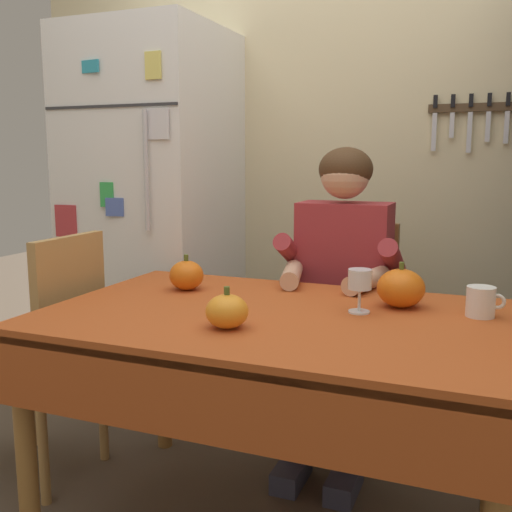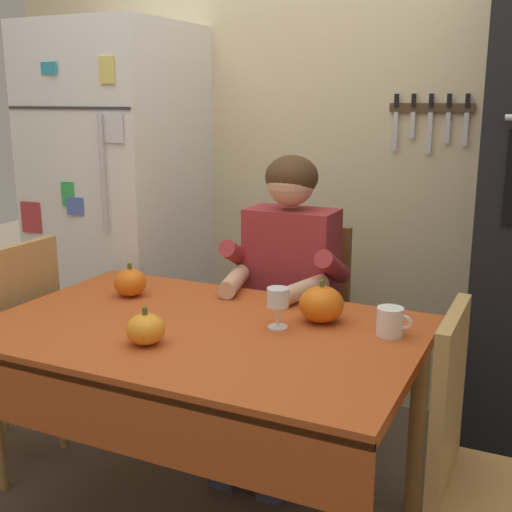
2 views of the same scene
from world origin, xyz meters
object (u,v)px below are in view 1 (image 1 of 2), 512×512
object	(u,v)px
dining_table	(274,341)
chair_left_side	(51,347)
seated_person	(340,279)
pumpkin_large	(401,288)
refrigerator	(155,220)
pumpkin_small	(227,311)
chair_behind_person	(349,322)
wine_glass	(360,282)
coffee_mug	(481,302)
pumpkin_medium	(186,275)

from	to	relation	value
dining_table	chair_left_side	xyz separation A→B (m)	(-0.90, 0.06, -0.14)
seated_person	pumpkin_large	distance (m)	0.47
refrigerator	pumpkin_small	world-z (taller)	refrigerator
chair_behind_person	wine_glass	bearing A→B (deg)	-75.03
refrigerator	coffee_mug	size ratio (longest dim) A/B	16.23
dining_table	pumpkin_medium	bearing A→B (deg)	153.73
pumpkin_large	dining_table	bearing A→B (deg)	-145.46
seated_person	pumpkin_large	xyz separation A→B (m)	(0.29, -0.37, 0.06)
chair_behind_person	chair_left_side	bearing A→B (deg)	-142.24
dining_table	chair_left_side	distance (m)	0.91
chair_left_side	pumpkin_small	bearing A→B (deg)	-16.03
seated_person	pumpkin_small	distance (m)	0.80
seated_person	coffee_mug	world-z (taller)	seated_person
chair_left_side	pumpkin_large	xyz separation A→B (m)	(1.24, 0.18, 0.29)
pumpkin_medium	pumpkin_small	distance (m)	0.51
coffee_mug	dining_table	bearing A→B (deg)	-160.46
seated_person	chair_left_side	xyz separation A→B (m)	(-0.95, -0.55, -0.23)
chair_behind_person	chair_left_side	distance (m)	1.20
pumpkin_medium	pumpkin_small	size ratio (longest dim) A/B	1.07
pumpkin_large	seated_person	bearing A→B (deg)	127.66
coffee_mug	wine_glass	xyz separation A→B (m)	(-0.34, -0.09, 0.05)
wine_glass	pumpkin_medium	world-z (taller)	wine_glass
seated_person	chair_left_side	size ratio (longest dim) A/B	1.34
chair_behind_person	coffee_mug	distance (m)	0.83
chair_left_side	pumpkin_medium	world-z (taller)	chair_left_side
coffee_mug	pumpkin_small	bearing A→B (deg)	-149.13
chair_left_side	coffee_mug	size ratio (longest dim) A/B	8.39
chair_left_side	wine_glass	distance (m)	1.18
chair_left_side	pumpkin_medium	size ratio (longest dim) A/B	7.33
chair_behind_person	pumpkin_large	distance (m)	0.69
dining_table	chair_behind_person	xyz separation A→B (m)	(0.05, 0.79, -0.14)
refrigerator	seated_person	xyz separation A→B (m)	(1.00, -0.28, -0.16)
seated_person	wine_glass	bearing A→B (deg)	-69.66
chair_behind_person	pumpkin_medium	size ratio (longest dim) A/B	7.33
pumpkin_medium	pumpkin_small	xyz separation A→B (m)	(0.33, -0.38, -0.01)
pumpkin_medium	pumpkin_large	bearing A→B (deg)	2.49
refrigerator	pumpkin_large	world-z (taller)	refrigerator
refrigerator	dining_table	bearing A→B (deg)	-42.91
chair_behind_person	pumpkin_small	distance (m)	1.02
seated_person	pumpkin_medium	bearing A→B (deg)	-138.43
chair_behind_person	coffee_mug	size ratio (longest dim) A/B	8.39
dining_table	seated_person	distance (m)	0.61
chair_left_side	coffee_mug	distance (m)	1.51
dining_table	pumpkin_large	xyz separation A→B (m)	(0.34, 0.23, 0.14)
chair_left_side	pumpkin_small	world-z (taller)	chair_left_side
pumpkin_large	coffee_mug	bearing A→B (deg)	-6.77
chair_left_side	coffee_mug	world-z (taller)	chair_left_side
chair_behind_person	seated_person	size ratio (longest dim) A/B	0.75
refrigerator	coffee_mug	xyz separation A→B (m)	(1.52, -0.68, -0.11)
chair_left_side	wine_glass	xyz separation A→B (m)	(1.13, 0.06, 0.32)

